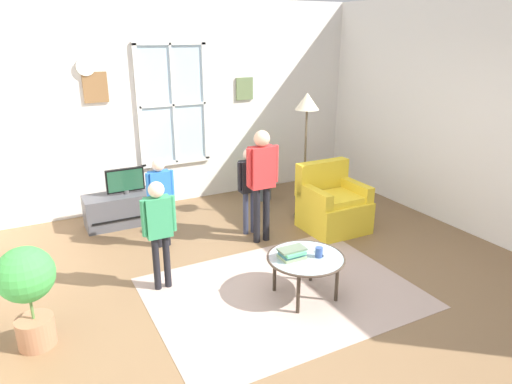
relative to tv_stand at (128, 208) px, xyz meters
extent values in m
cube|color=brown|center=(1.07, -2.54, -0.23)|extent=(6.20, 6.78, 0.02)
cube|color=silver|center=(1.07, 0.61, 1.26)|extent=(5.60, 0.12, 2.96)
cube|color=silver|center=(0.89, 0.54, 1.28)|extent=(1.00, 0.02, 1.72)
cube|color=white|center=(0.89, 0.52, 2.14)|extent=(1.06, 0.04, 0.06)
cube|color=white|center=(0.89, 0.52, 0.41)|extent=(1.06, 0.04, 0.06)
cube|color=white|center=(0.39, 0.52, 1.28)|extent=(0.06, 0.04, 1.72)
cube|color=white|center=(1.39, 0.52, 1.28)|extent=(0.06, 0.04, 1.72)
cube|color=white|center=(0.89, 0.52, 1.28)|extent=(0.03, 0.04, 1.72)
cube|color=white|center=(0.89, 0.52, 1.28)|extent=(1.00, 0.04, 0.03)
cube|color=olive|center=(-0.17, 0.53, 1.58)|extent=(0.32, 0.03, 0.40)
cube|color=#667A4C|center=(2.05, 0.53, 1.44)|extent=(0.28, 0.03, 0.34)
cylinder|color=silver|center=(-0.26, 0.52, 1.85)|extent=(0.24, 0.04, 0.24)
cube|color=silver|center=(3.93, -2.54, 1.26)|extent=(0.12, 6.18, 2.96)
cube|color=tan|center=(0.96, -2.52, -0.21)|extent=(2.58, 1.96, 0.01)
cube|color=#4C4C51|center=(0.00, 0.00, 0.00)|extent=(1.13, 0.42, 0.43)
cube|color=black|center=(0.00, -0.21, -0.06)|extent=(1.02, 0.02, 0.02)
cylinder|color=#4C4C4C|center=(0.00, 0.00, 0.24)|extent=(0.08, 0.08, 0.05)
cube|color=black|center=(0.00, 0.00, 0.41)|extent=(0.50, 0.05, 0.32)
cube|color=#1E4C33|center=(0.00, -0.03, 0.41)|extent=(0.46, 0.01, 0.28)
cube|color=yellow|center=(2.36, -1.48, -0.01)|extent=(0.76, 0.72, 0.42)
cube|color=yellow|center=(2.36, -1.18, 0.43)|extent=(0.76, 0.16, 0.45)
cube|color=yellow|center=(2.04, -1.48, 0.30)|extent=(0.12, 0.65, 0.20)
cube|color=yellow|center=(2.68, -1.48, 0.30)|extent=(0.12, 0.65, 0.20)
cube|color=yellow|center=(2.36, -1.53, 0.24)|extent=(0.61, 0.50, 0.08)
cylinder|color=#99B2B7|center=(1.12, -2.67, 0.21)|extent=(0.74, 0.74, 0.02)
torus|color=#3F3328|center=(1.12, -2.67, 0.21)|extent=(0.77, 0.77, 0.02)
cylinder|color=#33281E|center=(0.90, -2.45, -0.01)|extent=(0.04, 0.04, 0.41)
cylinder|color=#33281E|center=(1.34, -2.45, -0.01)|extent=(0.04, 0.04, 0.41)
cylinder|color=#33281E|center=(0.90, -2.89, -0.01)|extent=(0.04, 0.04, 0.41)
cylinder|color=#33281E|center=(1.34, -2.89, -0.01)|extent=(0.04, 0.04, 0.41)
cube|color=#91A478|center=(0.99, -2.62, 0.23)|extent=(0.23, 0.19, 0.03)
cube|color=#376977|center=(0.99, -2.62, 0.25)|extent=(0.22, 0.16, 0.03)
cube|color=#52B179|center=(0.99, -2.62, 0.28)|extent=(0.21, 0.20, 0.03)
cube|color=#5E6F58|center=(0.99, -2.62, 0.30)|extent=(0.27, 0.15, 0.02)
cylinder|color=#334C8C|center=(1.24, -2.73, 0.26)|extent=(0.07, 0.07, 0.10)
cube|color=black|center=(1.28, -2.68, 0.22)|extent=(0.09, 0.14, 0.02)
cylinder|color=black|center=(-0.13, -1.87, 0.07)|extent=(0.07, 0.07, 0.58)
cylinder|color=black|center=(-0.02, -1.87, 0.07)|extent=(0.07, 0.07, 0.58)
cube|color=#338C59|center=(-0.08, -1.87, 0.57)|extent=(0.25, 0.13, 0.41)
sphere|color=beige|center=(-0.08, -1.87, 0.85)|extent=(0.16, 0.16, 0.16)
cylinder|color=#338C59|center=(-0.23, -1.89, 0.59)|extent=(0.05, 0.05, 0.37)
cylinder|color=#338C59|center=(0.07, -1.89, 0.59)|extent=(0.05, 0.05, 0.37)
cylinder|color=black|center=(1.28, -1.35, 0.14)|extent=(0.09, 0.09, 0.71)
cylinder|color=black|center=(1.42, -1.35, 0.14)|extent=(0.09, 0.09, 0.71)
cube|color=red|center=(1.35, -1.35, 0.75)|extent=(0.31, 0.16, 0.50)
sphere|color=#D8AD8C|center=(1.35, -1.35, 1.10)|extent=(0.19, 0.19, 0.19)
cylinder|color=red|center=(1.17, -1.37, 0.77)|extent=(0.06, 0.06, 0.45)
cylinder|color=red|center=(1.53, -1.37, 0.77)|extent=(0.06, 0.06, 0.45)
cylinder|color=#333851|center=(1.27, -1.06, 0.07)|extent=(0.07, 0.07, 0.57)
cylinder|color=#333851|center=(1.38, -1.06, 0.07)|extent=(0.07, 0.07, 0.57)
cube|color=black|center=(1.33, -1.06, 0.56)|extent=(0.25, 0.13, 0.41)
sphere|color=beige|center=(1.33, -1.06, 0.84)|extent=(0.16, 0.16, 0.16)
cylinder|color=black|center=(1.18, -1.08, 0.58)|extent=(0.05, 0.05, 0.37)
cylinder|color=black|center=(1.47, -1.08, 0.58)|extent=(0.05, 0.05, 0.37)
cylinder|color=black|center=(0.16, -0.92, 0.06)|extent=(0.07, 0.07, 0.56)
cylinder|color=black|center=(0.27, -0.92, 0.06)|extent=(0.07, 0.07, 0.56)
cube|color=blue|center=(0.22, -0.92, 0.54)|extent=(0.24, 0.13, 0.40)
sphere|color=beige|center=(0.22, -0.92, 0.82)|extent=(0.15, 0.15, 0.15)
cylinder|color=blue|center=(0.07, -0.94, 0.56)|extent=(0.05, 0.05, 0.36)
cylinder|color=blue|center=(0.36, -0.94, 0.56)|extent=(0.05, 0.05, 0.36)
cylinder|color=#4C565B|center=(2.10, 0.02, -0.10)|extent=(0.28, 0.28, 0.22)
cylinder|color=#4C7238|center=(2.10, 0.02, 0.09)|extent=(0.02, 0.02, 0.17)
sphere|color=green|center=(2.10, 0.02, 0.39)|extent=(0.42, 0.42, 0.42)
cylinder|color=#9E6B4C|center=(-1.28, -2.27, -0.09)|extent=(0.31, 0.31, 0.26)
cylinder|color=#4C7238|center=(-1.28, -2.27, 0.13)|extent=(0.02, 0.02, 0.18)
sphere|color=green|center=(-1.28, -2.27, 0.45)|extent=(0.46, 0.46, 0.46)
cylinder|color=black|center=(2.26, -0.91, -0.20)|extent=(0.26, 0.26, 0.03)
cylinder|color=brown|center=(2.26, -0.91, 0.55)|extent=(0.03, 0.03, 1.53)
cone|color=beige|center=(2.26, -0.91, 1.42)|extent=(0.32, 0.32, 0.22)
camera|label=1|loc=(-1.15, -5.97, 2.26)|focal=32.10mm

